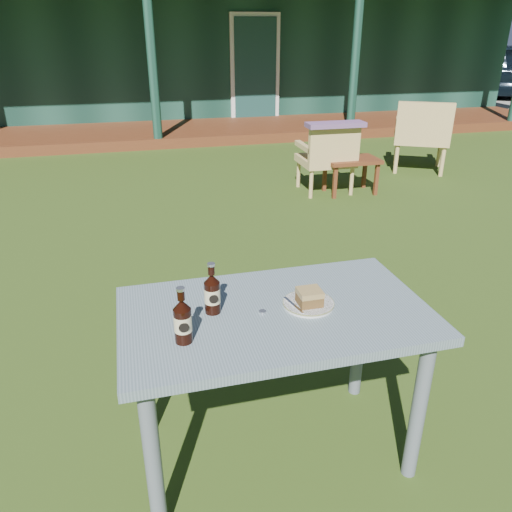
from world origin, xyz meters
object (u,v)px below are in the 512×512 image
object	(u,v)px
cafe_table	(275,332)
armchair_left	(328,155)
cake_slice	(309,297)
armchair_right	(422,132)
plate	(308,304)
cola_bottle_near	(212,293)
side_table	(351,164)
cola_bottle_far	(183,320)

from	to	relation	value
cafe_table	armchair_left	xyz separation A→B (m)	(1.68, 3.55, -0.19)
cake_slice	armchair_right	size ratio (longest dim) A/B	0.10
cafe_table	cake_slice	bearing A→B (deg)	-3.61
plate	armchair_left	distance (m)	3.87
cafe_table	cola_bottle_near	world-z (taller)	cola_bottle_near
cola_bottle_near	cafe_table	bearing A→B (deg)	-11.47
cafe_table	plate	world-z (taller)	plate
cafe_table	side_table	xyz separation A→B (m)	(1.93, 3.47, -0.28)
cafe_table	cake_slice	distance (m)	0.20
armchair_right	side_table	distance (m)	1.43
plate	armchair_left	bearing A→B (deg)	66.52
cola_bottle_near	cola_bottle_far	xyz separation A→B (m)	(-0.13, -0.17, 0.00)
cake_slice	armchair_right	distance (m)	5.15
armchair_right	cafe_table	bearing A→B (deg)	-127.76
plate	cola_bottle_near	xyz separation A→B (m)	(-0.38, 0.04, 0.08)
plate	cola_bottle_far	distance (m)	0.53
cafe_table	cola_bottle_far	world-z (taller)	cola_bottle_far
armchair_left	cake_slice	bearing A→B (deg)	-113.43
cake_slice	cola_bottle_near	xyz separation A→B (m)	(-0.37, 0.06, 0.04)
plate	cola_bottle_far	xyz separation A→B (m)	(-0.51, -0.13, 0.08)
armchair_right	plate	bearing A→B (deg)	-126.57
cola_bottle_far	armchair_left	size ratio (longest dim) A/B	0.28
armchair_right	armchair_left	bearing A→B (deg)	-159.10
cola_bottle_far	armchair_left	distance (m)	4.22
armchair_left	armchair_right	xyz separation A→B (m)	(1.52, 0.58, 0.08)
cake_slice	cola_bottle_far	xyz separation A→B (m)	(-0.51, -0.11, 0.04)
armchair_right	side_table	size ratio (longest dim) A/B	1.51
cafe_table	cake_slice	world-z (taller)	cake_slice
cola_bottle_near	armchair_right	distance (m)	5.34
cafe_table	armchair_left	distance (m)	3.93
cafe_table	cake_slice	xyz separation A→B (m)	(0.14, -0.01, 0.15)
cake_slice	armchair_right	bearing A→B (deg)	53.49
cake_slice	armchair_left	world-z (taller)	cake_slice
plate	cola_bottle_near	bearing A→B (deg)	173.22
plate	cake_slice	distance (m)	0.04
cola_bottle_near	cola_bottle_far	distance (m)	0.22
cola_bottle_near	armchair_left	world-z (taller)	cola_bottle_near
cola_bottle_near	side_table	distance (m)	4.08
cafe_table	plate	distance (m)	0.18
plate	armchair_right	world-z (taller)	armchair_right
cafe_table	armchair_right	bearing A→B (deg)	52.24
cake_slice	side_table	bearing A→B (deg)	62.73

